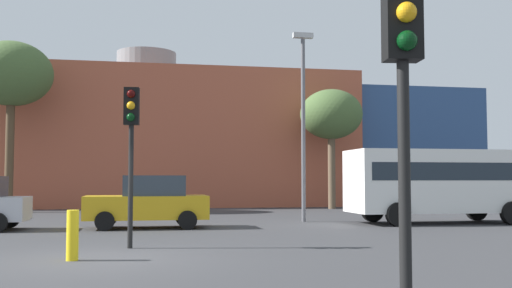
{
  "coord_description": "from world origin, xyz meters",
  "views": [
    {
      "loc": [
        0.87,
        -12.61,
        1.63
      ],
      "look_at": [
        4.59,
        7.05,
        2.83
      ],
      "focal_mm": 41.53,
      "sensor_mm": 36.0,
      "label": 1
    }
  ],
  "objects_px": {
    "traffic_light_near_right": "(404,68)",
    "traffic_light_island": "(131,130)",
    "street_lamp": "(303,113)",
    "parked_car_2": "(149,202)",
    "white_bus": "(439,180)",
    "bare_tree_1": "(331,115)",
    "bollard_yellow_0": "(73,235)",
    "bare_tree_0": "(11,75)"
  },
  "relations": [
    {
      "from": "white_bus",
      "to": "bare_tree_1",
      "type": "distance_m",
      "value": 11.88
    },
    {
      "from": "parked_car_2",
      "to": "traffic_light_near_right",
      "type": "relative_size",
      "value": 1.1
    },
    {
      "from": "traffic_light_near_right",
      "to": "street_lamp",
      "type": "relative_size",
      "value": 0.5
    },
    {
      "from": "bare_tree_0",
      "to": "street_lamp",
      "type": "height_order",
      "value": "bare_tree_0"
    },
    {
      "from": "traffic_light_near_right",
      "to": "bare_tree_1",
      "type": "height_order",
      "value": "bare_tree_1"
    },
    {
      "from": "parked_car_2",
      "to": "street_lamp",
      "type": "bearing_deg",
      "value": -162.37
    },
    {
      "from": "bare_tree_0",
      "to": "bare_tree_1",
      "type": "relative_size",
      "value": 1.28
    },
    {
      "from": "white_bus",
      "to": "traffic_light_near_right",
      "type": "distance_m",
      "value": 17.35
    },
    {
      "from": "bollard_yellow_0",
      "to": "street_lamp",
      "type": "bearing_deg",
      "value": 52.41
    },
    {
      "from": "traffic_light_near_right",
      "to": "bollard_yellow_0",
      "type": "distance_m",
      "value": 8.39
    },
    {
      "from": "traffic_light_island",
      "to": "street_lamp",
      "type": "relative_size",
      "value": 0.52
    },
    {
      "from": "bare_tree_0",
      "to": "parked_car_2",
      "type": "bearing_deg",
      "value": -58.4
    },
    {
      "from": "white_bus",
      "to": "bare_tree_1",
      "type": "relative_size",
      "value": 1.01
    },
    {
      "from": "white_bus",
      "to": "street_lamp",
      "type": "xyz_separation_m",
      "value": [
        -4.81,
        1.67,
        2.59
      ]
    },
    {
      "from": "parked_car_2",
      "to": "bare_tree_1",
      "type": "distance_m",
      "value": 15.98
    },
    {
      "from": "bare_tree_1",
      "to": "bare_tree_0",
      "type": "bearing_deg",
      "value": -178.47
    },
    {
      "from": "traffic_light_island",
      "to": "street_lamp",
      "type": "xyz_separation_m",
      "value": [
        6.39,
        7.77,
        1.39
      ]
    },
    {
      "from": "bare_tree_0",
      "to": "traffic_light_island",
      "type": "bearing_deg",
      "value": -69.52
    },
    {
      "from": "traffic_light_island",
      "to": "bare_tree_0",
      "type": "xyz_separation_m",
      "value": [
        -6.33,
        16.95,
        4.08
      ]
    },
    {
      "from": "traffic_light_island",
      "to": "bare_tree_0",
      "type": "height_order",
      "value": "bare_tree_0"
    },
    {
      "from": "bollard_yellow_0",
      "to": "street_lamp",
      "type": "relative_size",
      "value": 0.14
    },
    {
      "from": "white_bus",
      "to": "traffic_light_island",
      "type": "height_order",
      "value": "traffic_light_island"
    },
    {
      "from": "traffic_light_near_right",
      "to": "bollard_yellow_0",
      "type": "xyz_separation_m",
      "value": [
        -3.9,
        7.09,
        -2.22
      ]
    },
    {
      "from": "traffic_light_island",
      "to": "bare_tree_0",
      "type": "distance_m",
      "value": 18.55
    },
    {
      "from": "traffic_light_near_right",
      "to": "bare_tree_1",
      "type": "distance_m",
      "value": 27.7
    },
    {
      "from": "white_bus",
      "to": "bare_tree_0",
      "type": "distance_m",
      "value": 21.28
    },
    {
      "from": "traffic_light_near_right",
      "to": "traffic_light_island",
      "type": "relative_size",
      "value": 0.96
    },
    {
      "from": "traffic_light_island",
      "to": "street_lamp",
      "type": "distance_m",
      "value": 10.16
    },
    {
      "from": "white_bus",
      "to": "traffic_light_island",
      "type": "xyz_separation_m",
      "value": [
        -11.2,
        -6.11,
        1.21
      ]
    },
    {
      "from": "bare_tree_0",
      "to": "bollard_yellow_0",
      "type": "bearing_deg",
      "value": -74.5
    },
    {
      "from": "parked_car_2",
      "to": "traffic_light_near_right",
      "type": "xyz_separation_m",
      "value": [
        2.34,
        -14.93,
        1.85
      ]
    },
    {
      "from": "parked_car_2",
      "to": "bare_tree_1",
      "type": "relative_size",
      "value": 0.61
    },
    {
      "from": "traffic_light_near_right",
      "to": "bare_tree_0",
      "type": "bearing_deg",
      "value": -154.11
    },
    {
      "from": "street_lamp",
      "to": "parked_car_2",
      "type": "bearing_deg",
      "value": -162.37
    },
    {
      "from": "bare_tree_0",
      "to": "bollard_yellow_0",
      "type": "distance_m",
      "value": 20.63
    },
    {
      "from": "traffic_light_island",
      "to": "traffic_light_near_right",
      "type": "bearing_deg",
      "value": 23.03
    },
    {
      "from": "parked_car_2",
      "to": "bare_tree_0",
      "type": "height_order",
      "value": "bare_tree_0"
    },
    {
      "from": "white_bus",
      "to": "bollard_yellow_0",
      "type": "bearing_deg",
      "value": 33.24
    },
    {
      "from": "traffic_light_near_right",
      "to": "traffic_light_island",
      "type": "distance_m",
      "value": 9.47
    },
    {
      "from": "traffic_light_near_right",
      "to": "street_lamp",
      "type": "xyz_separation_m",
      "value": [
        3.58,
        16.81,
        1.49
      ]
    },
    {
      "from": "bare_tree_1",
      "to": "bollard_yellow_0",
      "type": "relative_size",
      "value": 6.64
    },
    {
      "from": "white_bus",
      "to": "bare_tree_1",
      "type": "bearing_deg",
      "value": -87.28
    }
  ]
}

